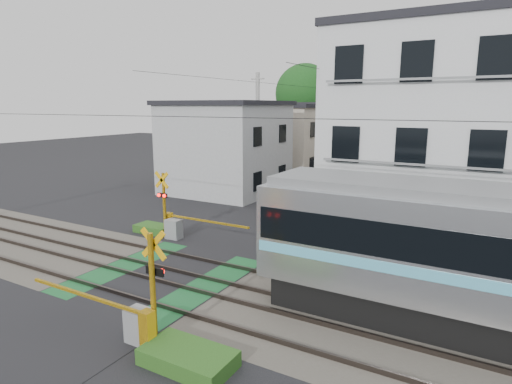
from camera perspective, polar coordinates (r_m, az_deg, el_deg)
The scene contains 11 objects.
ground at distance 15.96m, azimuth -12.40°, elevation -10.86°, with size 120.00×120.00×0.00m, color black.
track_bed at distance 15.94m, azimuth -12.40°, elevation -10.74°, with size 120.00×120.00×0.14m.
crossing_signal_near at distance 11.64m, azimuth -15.13°, elevation -15.95°, with size 4.74×0.65×3.09m.
crossing_signal_far at distance 19.95m, azimuth -11.03°, elevation -4.09°, with size 4.74×0.65×3.09m.
apartment_block at distance 20.45m, azimuth 25.40°, elevation 6.63°, with size 10.20×8.36×9.30m.
houses_row at distance 38.16m, azimuth 14.77°, elevation 6.98°, with size 22.07×31.35×6.80m.
tree_hill at distance 60.37m, azimuth 20.71°, elevation 10.77°, with size 40.00×13.46×11.99m.
catenary at distance 11.84m, azimuth 9.08°, elevation 0.14°, with size 60.00×5.04×7.00m.
utility_poles at distance 35.69m, azimuth 11.57°, elevation 8.18°, with size 7.90×42.00×8.00m.
pedestrian at distance 41.55m, azimuth 14.59°, elevation 3.93°, with size 0.58×0.38×1.60m, color black.
weed_patches at distance 14.78m, azimuth -7.47°, elevation -11.77°, with size 10.25×8.80×0.40m.
Camera 1 is at (10.04, -10.86, 5.99)m, focal length 30.00 mm.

